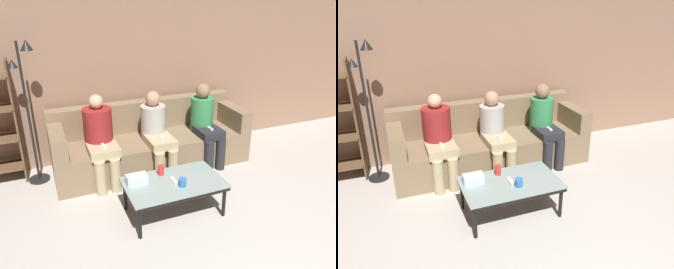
{
  "view_description": "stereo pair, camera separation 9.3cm",
  "coord_description": "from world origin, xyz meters",
  "views": [
    {
      "loc": [
        -1.38,
        -1.0,
        2.21
      ],
      "look_at": [
        0.0,
        2.34,
        0.69
      ],
      "focal_mm": 35.0,
      "sensor_mm": 36.0,
      "label": 1
    },
    {
      "loc": [
        -1.3,
        -1.03,
        2.21
      ],
      "look_at": [
        0.0,
        2.34,
        0.69
      ],
      "focal_mm": 35.0,
      "sensor_mm": 36.0,
      "label": 2
    }
  ],
  "objects": [
    {
      "name": "couch",
      "position": [
        0.0,
        2.96,
        0.32
      ],
      "size": [
        2.66,
        0.85,
        0.87
      ],
      "color": "#897051",
      "rests_on": "ground_plane"
    },
    {
      "name": "seated_person_mid_left",
      "position": [
        0.0,
        2.73,
        0.59
      ],
      "size": [
        0.33,
        0.7,
        1.09
      ],
      "color": "tan",
      "rests_on": "ground_plane"
    },
    {
      "name": "cup_near_right",
      "position": [
        -0.12,
        1.66,
        0.43
      ],
      "size": [
        0.08,
        0.08,
        0.09
      ],
      "color": "#3372BF",
      "rests_on": "coffee_table"
    },
    {
      "name": "cup_near_left",
      "position": [
        -0.24,
        1.96,
        0.45
      ],
      "size": [
        0.07,
        0.07,
        0.12
      ],
      "color": "red",
      "rests_on": "coffee_table"
    },
    {
      "name": "seated_person_mid_right",
      "position": [
        0.73,
        2.75,
        0.6
      ],
      "size": [
        0.32,
        0.63,
        1.12
      ],
      "color": "#28282D",
      "rests_on": "ground_plane"
    },
    {
      "name": "coffee_table",
      "position": [
        -0.17,
        1.77,
        0.35
      ],
      "size": [
        1.05,
        0.63,
        0.39
      ],
      "color": "#8C9E99",
      "rests_on": "ground_plane"
    },
    {
      "name": "seated_person_left_end",
      "position": [
        -0.73,
        2.76,
        0.61
      ],
      "size": [
        0.36,
        0.66,
        1.13
      ],
      "color": "tan",
      "rests_on": "ground_plane"
    },
    {
      "name": "standing_lamp",
      "position": [
        -1.49,
        3.09,
        1.09
      ],
      "size": [
        0.31,
        0.26,
        1.77
      ],
      "color": "black",
      "rests_on": "ground_plane"
    },
    {
      "name": "tissue_box",
      "position": [
        -0.54,
        1.89,
        0.44
      ],
      "size": [
        0.22,
        0.12,
        0.13
      ],
      "color": "silver",
      "rests_on": "coffee_table"
    },
    {
      "name": "game_remote",
      "position": [
        -0.17,
        1.77,
        0.4
      ],
      "size": [
        0.04,
        0.15,
        0.02
      ],
      "color": "white",
      "rests_on": "coffee_table"
    },
    {
      "name": "wall_back",
      "position": [
        0.0,
        3.46,
        1.3
      ],
      "size": [
        12.0,
        0.06,
        2.6
      ],
      "color": "#9E755B",
      "rests_on": "ground_plane"
    }
  ]
}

